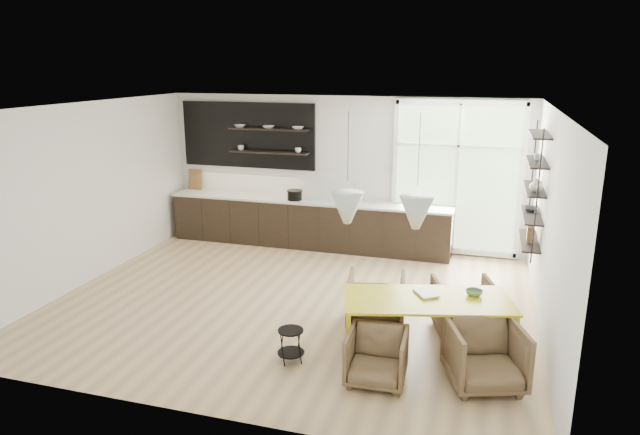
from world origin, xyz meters
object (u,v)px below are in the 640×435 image
Objects in this scene: wire_stool at (291,341)px; armchair_front_left at (377,357)px; armchair_front_right at (485,355)px; dining_table at (428,302)px; armchair_back_right at (463,306)px; armchair_back_left at (376,300)px.

armchair_front_left is at bearing -8.26° from wire_stool.
armchair_front_right is (1.16, 0.27, 0.06)m from armchair_front_left.
dining_table reaches higher than wire_stool.
armchair_back_right is 1.80m from armchair_front_left.
armchair_back_right is at bearing 83.15° from armchair_front_right.
armchair_front_right reaches higher than armchair_front_left.
armchair_front_left is at bearing 173.47° from armchair_front_right.
dining_table reaches higher than armchair_back_left.
dining_table is 0.94m from armchair_front_right.
armchair_front_left is (-0.87, -1.58, -0.05)m from armchair_back_right.
armchair_front_left is (0.29, -1.44, -0.05)m from armchair_back_left.
dining_table is 2.70× the size of armchair_front_right.
armchair_back_right reaches higher than armchair_front_left.
armchair_back_left is at bearing 121.55° from armchair_front_right.
armchair_front_right is (0.30, -1.31, 0.01)m from armchair_back_right.
dining_table is at bearing 44.67° from armchair_back_right.
armchair_front_left is at bearing -134.31° from dining_table.
dining_table is 2.76× the size of armchair_back_left.
armchair_front_left is 1.08m from wire_stool.
armchair_back_right reaches higher than wire_stool.
armchair_back_left is (-0.75, 0.63, -0.33)m from dining_table.
armchair_back_left is at bearing 125.23° from dining_table.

